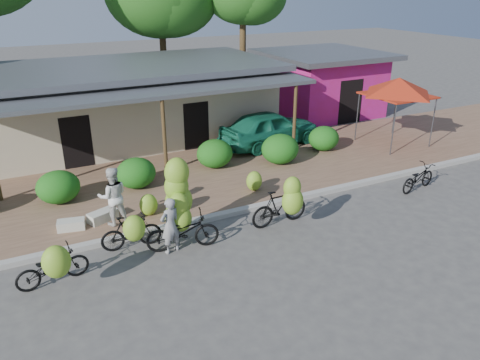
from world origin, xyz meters
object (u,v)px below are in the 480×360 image
object	(u,v)px
bystander	(113,196)
teal_van	(270,128)
bike_right	(283,204)
sack_far	(71,225)
vendor	(170,226)
bike_center	(180,213)
bike_far_right	(418,178)
bike_far_left	(53,266)
red_canopy	(399,86)
sack_near	(103,216)
bike_left	(132,231)

from	to	relation	value
bystander	teal_van	size ratio (longest dim) A/B	0.39
bike_right	sack_far	bearing A→B (deg)	65.74
vendor	teal_van	xyz separation A→B (m)	(6.59, 6.19, 0.10)
bike_center	bike_far_right	distance (m)	8.52
bike_far_left	teal_van	bearing A→B (deg)	-63.66
red_canopy	bike_far_right	distance (m)	5.24
red_canopy	bike_center	world-z (taller)	red_canopy
sack_near	sack_far	distance (m)	0.92
bike_far_left	teal_van	xyz separation A→B (m)	(9.54, 6.42, 0.33)
vendor	bike_far_right	bearing A→B (deg)	164.73
bike_center	vendor	world-z (taller)	bike_center
bike_far_left	bike_center	world-z (taller)	bike_center
sack_near	bike_left	bearing A→B (deg)	-77.72
bike_left	sack_far	distance (m)	2.19
bike_center	vendor	xyz separation A→B (m)	(-0.38, -0.27, -0.15)
bike_far_right	sack_near	distance (m)	10.46
bike_far_right	bystander	distance (m)	10.11
bike_left	teal_van	distance (m)	9.39
bike_right	teal_van	distance (m)	7.12
red_canopy	teal_van	bearing A→B (deg)	155.97
red_canopy	bike_far_left	distance (m)	15.19
sack_near	vendor	size ratio (longest dim) A/B	0.54
bike_far_left	bike_center	size ratio (longest dim) A/B	0.73
bike_right	sack_far	world-z (taller)	bike_right
red_canopy	sack_far	world-z (taller)	red_canopy
bike_left	sack_far	size ratio (longest dim) A/B	2.20
red_canopy	sack_near	xyz separation A→B (m)	(-12.79, -1.62, -2.34)
bike_right	vendor	size ratio (longest dim) A/B	1.18
bystander	teal_van	world-z (taller)	bystander
bike_far_right	sack_far	world-z (taller)	bike_far_right
red_canopy	vendor	xyz separation A→B (m)	(-11.50, -4.00, -1.83)
bike_center	sack_near	distance (m)	2.78
bike_left	vendor	bearing A→B (deg)	-115.85
bike_center	sack_far	world-z (taller)	bike_center
bike_far_left	teal_van	size ratio (longest dim) A/B	0.39
bike_center	bystander	bearing A→B (deg)	50.02
bike_right	bike_far_right	xyz separation A→B (m)	(5.53, 0.16, -0.27)
bike_left	teal_van	world-z (taller)	teal_van
vendor	bystander	xyz separation A→B (m)	(-1.00, 2.02, 0.21)
red_canopy	bike_far_right	bearing A→B (deg)	-123.21
bike_left	sack_near	world-z (taller)	bike_left
sack_near	teal_van	distance (m)	8.78
bike_center	sack_far	distance (m)	3.33
bike_far_left	sack_near	size ratio (longest dim) A/B	2.06
bike_far_right	sack_far	size ratio (longest dim) A/B	2.39
bike_far_right	red_canopy	bearing A→B (deg)	-44.50
sack_near	bystander	distance (m)	0.86
bike_far_left	sack_far	xyz separation A→B (m)	(0.73, 2.49, -0.30)
sack_near	bystander	xyz separation A→B (m)	(0.29, -0.37, 0.72)
vendor	bystander	world-z (taller)	bystander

